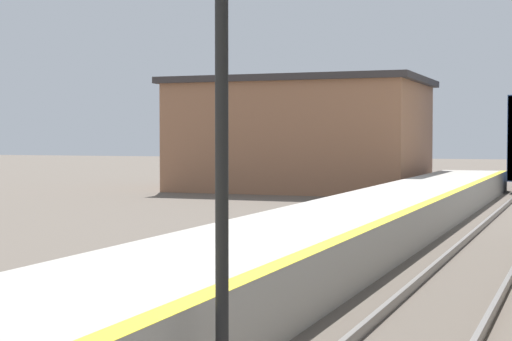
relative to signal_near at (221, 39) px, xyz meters
The scene contains 2 objects.
signal_near is the anchor object (origin of this frame).
station_building 33.63m from the signal_near, 106.75° to the left, with size 11.78×8.30×5.32m.
Camera 1 is at (1.90, -2.08, 2.54)m, focal length 60.00 mm.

